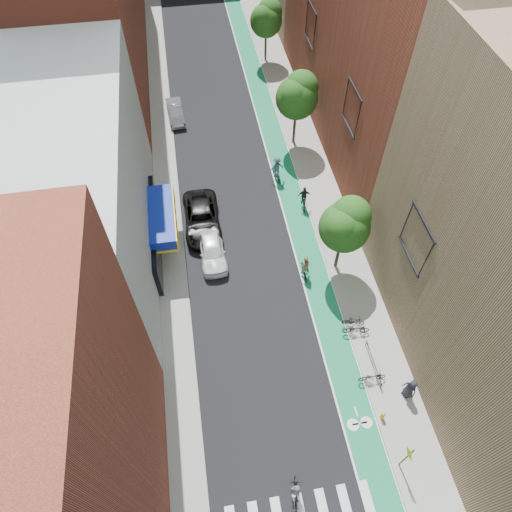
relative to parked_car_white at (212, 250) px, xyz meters
name	(u,v)px	position (x,y,z in m)	size (l,w,h in m)	color
ground	(288,418)	(3.00, -12.46, -0.77)	(160.00, 160.00, 0.00)	black
bike_lane	(272,131)	(7.00, 13.54, -0.76)	(2.00, 68.00, 0.01)	#136C41
sidewalk_left	(163,142)	(-3.00, 13.54, -0.69)	(2.00, 68.00, 0.15)	gray
sidewalk_right	(298,127)	(9.50, 13.54, -0.69)	(3.00, 68.00, 0.15)	gray
building_left_near_red	(37,426)	(-8.00, -13.46, 7.23)	(8.00, 10.00, 16.00)	maroon
building_left_white	(77,197)	(-8.00, 1.54, 5.23)	(8.00, 20.00, 12.00)	silver
building_right_mid_red	(380,0)	(15.00, 13.54, 10.23)	(8.00, 28.00, 22.00)	maroon
tree_near	(346,224)	(8.65, -2.44, 3.89)	(3.40, 3.36, 6.42)	#332619
tree_mid	(298,95)	(8.65, 11.56, 4.12)	(3.55, 3.53, 6.74)	#332619
tree_far	(266,18)	(8.65, 25.56, 3.73)	(3.30, 3.25, 6.21)	#332619
sign_pole	(407,457)	(8.38, -15.96, 1.07)	(0.13, 0.71, 3.00)	#194C26
parked_car_white	(212,250)	(0.00, 0.00, 0.00)	(1.82, 4.52, 1.54)	white
parked_car_black	(202,218)	(-0.43, 3.09, 0.03)	(2.66, 5.77, 1.60)	black
parked_car_silver	(175,112)	(-1.60, 16.92, -0.10)	(1.42, 4.08, 1.35)	gray
cyclist_lead	(296,494)	(2.49, -16.48, -0.12)	(0.97, 1.95, 1.96)	black
cyclist_lane_near	(305,268)	(6.20, -2.75, 0.04)	(0.79, 1.75, 1.95)	black
cyclist_lane_mid	(304,199)	(7.70, 3.73, 0.03)	(1.03, 1.57, 2.02)	black
cyclist_lane_far	(277,170)	(6.20, 7.27, 0.20)	(1.30, 1.93, 2.19)	black
parked_bike_near	(356,329)	(8.40, -7.85, -0.17)	(0.60, 1.73, 0.91)	black
parked_bike_mid	(353,322)	(8.40, -7.30, -0.18)	(0.42, 1.48, 0.89)	black
parked_bike_far	(372,377)	(8.40, -11.09, -0.18)	(0.58, 1.67, 0.88)	black
pedestrian	(410,388)	(10.21, -12.29, 0.27)	(0.87, 0.57, 1.78)	black
fire_hydrant	(383,416)	(8.30, -13.38, -0.27)	(0.23, 0.23, 0.66)	gold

